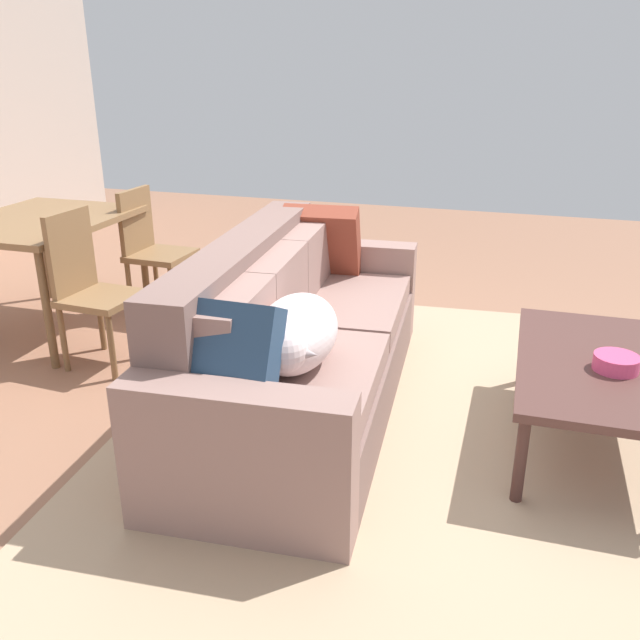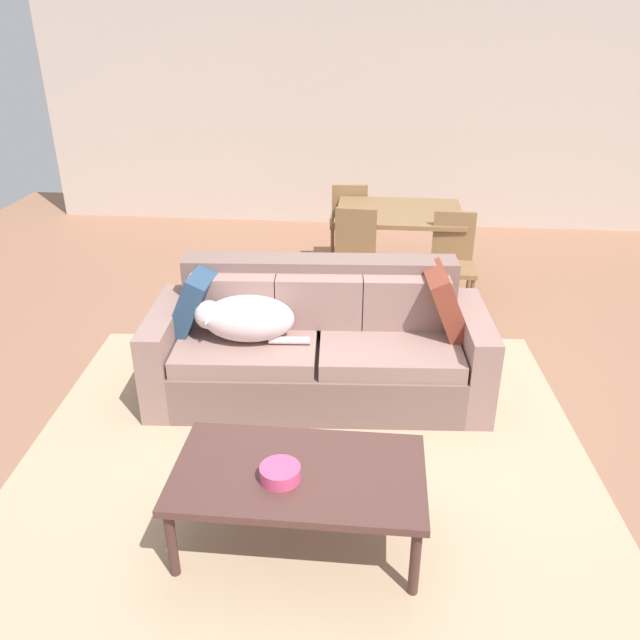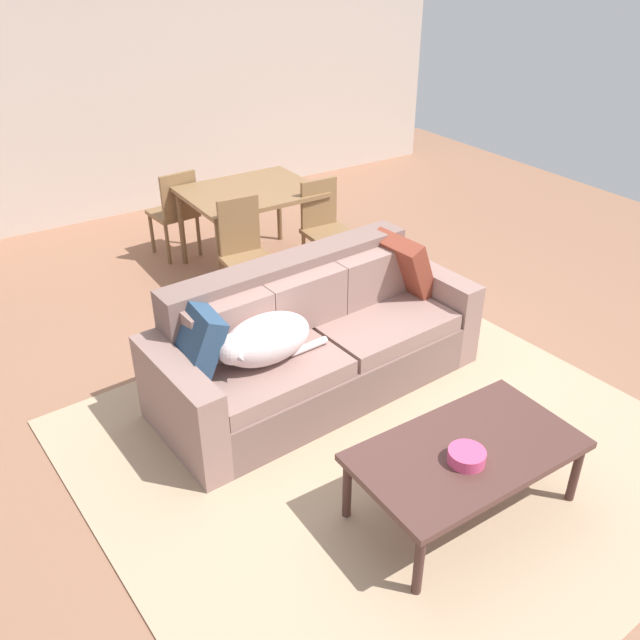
% 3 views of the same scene
% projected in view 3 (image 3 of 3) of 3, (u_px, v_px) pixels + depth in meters
% --- Properties ---
extents(ground_plane, '(10.00, 10.00, 0.00)m').
position_uv_depth(ground_plane, '(338.00, 371.00, 4.95)').
color(ground_plane, '#97674D').
extents(back_partition, '(8.00, 0.12, 2.70)m').
position_uv_depth(back_partition, '(128.00, 88.00, 7.16)').
color(back_partition, beige).
rests_on(back_partition, ground).
extents(area_rug, '(3.66, 3.49, 0.01)m').
position_uv_depth(area_rug, '(387.00, 449.00, 4.21)').
color(area_rug, tan).
rests_on(area_rug, ground).
extents(couch, '(2.35, 1.05, 0.90)m').
position_uv_depth(couch, '(313.00, 343.00, 4.65)').
color(couch, '#7B5E57').
rests_on(couch, ground).
extents(dog_on_left_cushion, '(0.77, 0.39, 0.31)m').
position_uv_depth(dog_on_left_cushion, '(264.00, 340.00, 4.16)').
color(dog_on_left_cushion, silver).
rests_on(dog_on_left_cushion, couch).
extents(throw_pillow_by_left_arm, '(0.32, 0.44, 0.45)m').
position_uv_depth(throw_pillow_by_left_arm, '(194.00, 341.00, 4.08)').
color(throw_pillow_by_left_arm, navy).
rests_on(throw_pillow_by_left_arm, couch).
extents(throw_pillow_by_right_arm, '(0.34, 0.49, 0.48)m').
position_uv_depth(throw_pillow_by_right_arm, '(403.00, 265.00, 4.96)').
color(throw_pillow_by_right_arm, brown).
rests_on(throw_pillow_by_right_arm, couch).
extents(coffee_table, '(1.24, 0.70, 0.44)m').
position_uv_depth(coffee_table, '(467.00, 454.00, 3.59)').
color(coffee_table, '#54332D').
rests_on(coffee_table, ground).
extents(bowl_on_coffee_table, '(0.20, 0.20, 0.07)m').
position_uv_depth(bowl_on_coffee_table, '(467.00, 456.00, 3.47)').
color(bowl_on_coffee_table, '#EA4C7F').
rests_on(bowl_on_coffee_table, coffee_table).
extents(dining_table, '(1.17, 0.94, 0.77)m').
position_uv_depth(dining_table, '(250.00, 198.00, 6.15)').
color(dining_table, olive).
rests_on(dining_table, ground).
extents(dining_chair_near_left, '(0.43, 0.43, 0.92)m').
position_uv_depth(dining_chair_near_left, '(245.00, 250.00, 5.61)').
color(dining_chair_near_left, olive).
rests_on(dining_chair_near_left, ground).
extents(dining_chair_near_right, '(0.42, 0.42, 0.89)m').
position_uv_depth(dining_chair_near_right, '(325.00, 225.00, 6.08)').
color(dining_chair_near_right, olive).
rests_on(dining_chair_near_right, ground).
extents(dining_chair_far_left, '(0.43, 0.43, 0.87)m').
position_uv_depth(dining_chair_far_left, '(176.00, 210.00, 6.45)').
color(dining_chair_far_left, olive).
rests_on(dining_chair_far_left, ground).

